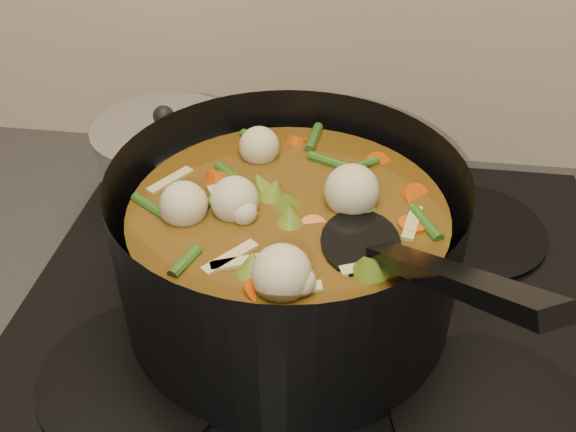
# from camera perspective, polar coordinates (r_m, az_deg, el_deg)

# --- Properties ---
(stovetop) EXTENTS (0.62, 0.54, 0.03)m
(stovetop) POSITION_cam_1_polar(r_m,az_deg,el_deg) (0.69, 3.17, -7.55)
(stovetop) COLOR black
(stovetop) RESTS_ON counter
(stockpot) EXTENTS (0.40, 0.43, 0.24)m
(stockpot) POSITION_cam_1_polar(r_m,az_deg,el_deg) (0.62, 0.04, -2.86)
(stockpot) COLOR black
(stockpot) RESTS_ON stovetop
(saucepan) EXTENTS (0.17, 0.17, 0.14)m
(saucepan) POSITION_cam_1_polar(r_m,az_deg,el_deg) (0.78, -10.41, 4.30)
(saucepan) COLOR silver
(saucepan) RESTS_ON stovetop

